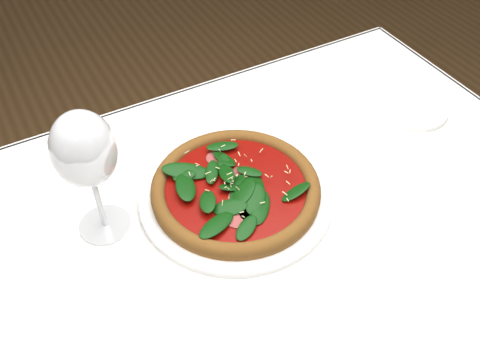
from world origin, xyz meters
TOP-DOWN VIEW (x-y plane):
  - dining_table at (0.00, 0.00)m, footprint 1.21×0.81m
  - plate at (0.04, 0.09)m, footprint 0.32×0.32m
  - pizza at (0.04, 0.09)m, footprint 0.35×0.35m
  - wine_glass at (-0.17, 0.13)m, footprint 0.09×0.09m
  - saucer_far at (0.45, 0.12)m, footprint 0.14×0.14m

SIDE VIEW (x-z plane):
  - dining_table at x=0.00m, z-range 0.27..1.02m
  - saucer_far at x=0.45m, z-range 0.75..0.76m
  - plate at x=0.04m, z-range 0.75..0.76m
  - pizza at x=0.04m, z-range 0.76..0.79m
  - wine_glass at x=-0.17m, z-range 0.80..1.02m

